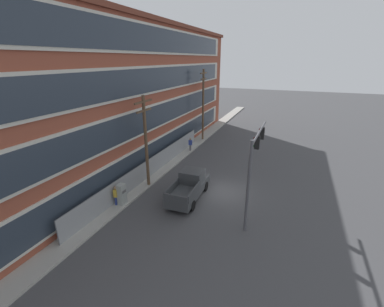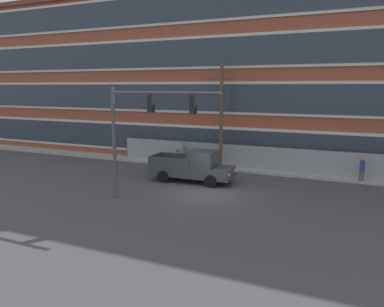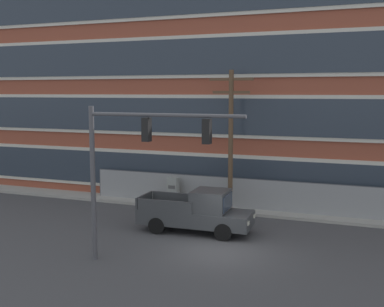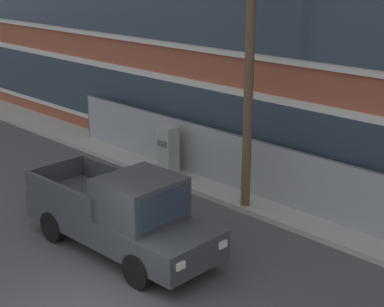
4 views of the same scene
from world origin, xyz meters
name	(u,v)px [view 2 (image 2 of 4)]	position (x,y,z in m)	size (l,w,h in m)	color
ground_plane	(207,194)	(0.00, 0.00, 0.00)	(160.00, 160.00, 0.00)	#424244
sidewalk_building_side	(242,169)	(0.00, 7.00, 0.08)	(80.00, 1.67, 0.16)	#9E9B93
brick_mill_building	(233,76)	(-2.42, 12.06, 7.08)	(55.03, 9.03, 14.13)	brown
chain_link_fence	(250,158)	(0.55, 7.19, 0.96)	(21.71, 0.06, 1.88)	gray
traffic_signal_mast	(142,121)	(-2.64, -2.67, 4.42)	(6.30, 0.43, 6.17)	#4C4C51
pickup_truck_dark_grey	(194,167)	(-1.86, 2.32, 0.97)	(5.57, 2.15, 2.10)	#383A3D
utility_pole_near_corner	(221,111)	(-1.46, 6.39, 4.39)	(2.43, 0.26, 7.89)	brown
electrical_cabinet	(179,154)	(-4.97, 6.58, 0.89)	(0.62, 0.50, 1.77)	#939993
pedestrian_near_cabinet	(362,169)	(8.20, 6.40, 0.97)	(0.32, 0.44, 1.69)	#4C4C51
pedestrian_by_fence	(178,152)	(-5.23, 6.91, 0.97)	(0.46, 0.36, 1.69)	navy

